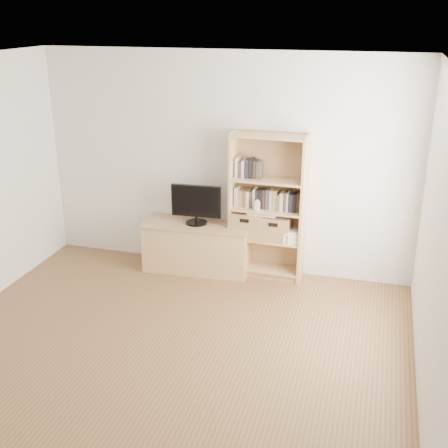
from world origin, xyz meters
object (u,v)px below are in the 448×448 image
at_px(baby_monitor, 257,206).
at_px(basket_left, 248,224).
at_px(basket_right, 275,227).
at_px(bookshelf, 267,207).
at_px(laptop, 263,213).
at_px(television, 196,205).
at_px(tv_stand, 197,247).

bearing_deg(baby_monitor, basket_left, 150.89).
bearing_deg(baby_monitor, basket_right, 29.39).
bearing_deg(bookshelf, laptop, -158.99).
relative_size(baby_monitor, basket_right, 0.31).
height_order(bookshelf, television, bookshelf).
bearing_deg(baby_monitor, television, -174.21).
distance_m(basket_left, basket_right, 0.34).
relative_size(television, baby_monitor, 5.52).
xyz_separation_m(television, baby_monitor, (0.74, -0.01, 0.06)).
height_order(bookshelf, basket_left, bookshelf).
xyz_separation_m(bookshelf, laptop, (-0.04, -0.01, -0.07)).
relative_size(television, laptop, 1.78).
height_order(bookshelf, laptop, bookshelf).
xyz_separation_m(television, basket_left, (0.61, 0.08, -0.21)).
bearing_deg(tv_stand, television, 0.00).
xyz_separation_m(tv_stand, basket_left, (0.61, 0.08, 0.34)).
bearing_deg(basket_left, television, -170.70).
xyz_separation_m(baby_monitor, basket_right, (0.20, 0.09, -0.27)).
distance_m(tv_stand, bookshelf, 1.02).
distance_m(tv_stand, basket_right, 1.01).
height_order(baby_monitor, laptop, baby_monitor).
bearing_deg(television, baby_monitor, -3.61).
bearing_deg(basket_left, bookshelf, 1.08).
bearing_deg(television, basket_left, 5.06).
xyz_separation_m(bookshelf, baby_monitor, (-0.10, -0.09, 0.04)).
relative_size(television, basket_right, 1.70).
bearing_deg(basket_left, laptop, -3.27).
distance_m(baby_monitor, basket_right, 0.35).
height_order(baby_monitor, basket_left, baby_monitor).
bearing_deg(tv_stand, basket_right, 0.67).
xyz_separation_m(tv_stand, laptop, (0.80, 0.07, 0.51)).
height_order(tv_stand, bookshelf, bookshelf).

